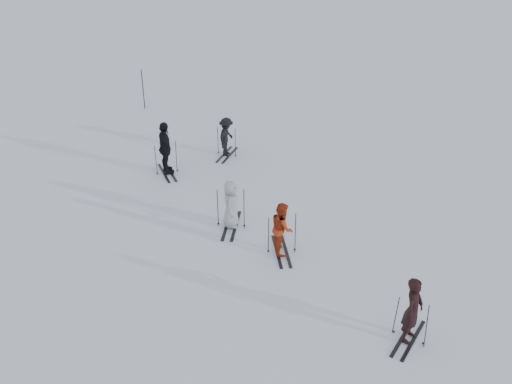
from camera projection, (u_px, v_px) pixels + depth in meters
ground at (257, 237)px, 17.24m from camera, size 120.00×120.00×0.00m
skier_near_dark at (413, 311)px, 13.00m from camera, size 0.68×0.74×1.70m
skier_red at (282, 229)px, 16.18m from camera, size 0.67×0.82×1.58m
skier_grey at (231, 205)px, 17.41m from camera, size 0.59×0.81×1.53m
skier_uphill_left at (165, 149)px, 20.52m from camera, size 0.84×1.24×1.96m
skier_uphill_far at (226, 137)px, 21.99m from camera, size 0.87×1.11×1.51m
skis_near_dark at (411, 320)px, 13.12m from camera, size 1.82×1.62×1.18m
skis_red at (282, 233)px, 16.25m from camera, size 1.81×1.07×1.27m
skis_grey at (231, 208)px, 17.46m from camera, size 1.94×1.22×1.33m
skis_uphill_left at (166, 158)px, 20.69m from camera, size 1.89×1.42×1.23m
skis_uphill_far at (227, 141)px, 22.07m from camera, size 1.82×1.38×1.18m
piste_marker at (143, 89)px, 26.44m from camera, size 0.05×0.05×1.87m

